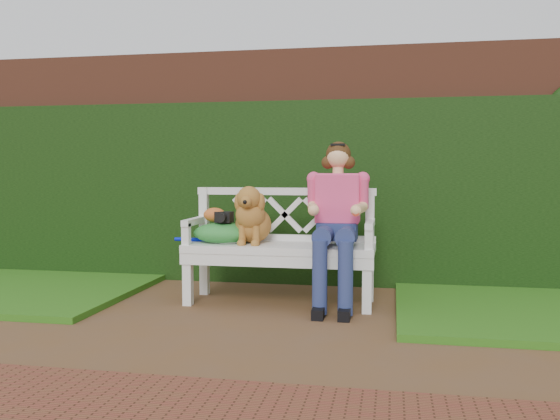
# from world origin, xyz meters

# --- Properties ---
(ground) EXTENTS (60.00, 60.00, 0.00)m
(ground) POSITION_xyz_m (0.00, 0.00, 0.00)
(ground) COLOR brown
(brick_wall) EXTENTS (10.00, 0.30, 2.20)m
(brick_wall) POSITION_xyz_m (0.00, 1.90, 1.10)
(brick_wall) COLOR brown
(brick_wall) RESTS_ON ground
(ivy_hedge) EXTENTS (10.00, 0.18, 1.70)m
(ivy_hedge) POSITION_xyz_m (0.00, 1.68, 0.85)
(ivy_hedge) COLOR #1B390F
(ivy_hedge) RESTS_ON ground
(garden_bench) EXTENTS (1.64, 0.77, 0.48)m
(garden_bench) POSITION_xyz_m (0.18, 0.82, 0.24)
(garden_bench) COLOR white
(garden_bench) RESTS_ON ground
(seated_woman) EXTENTS (0.72, 0.82, 1.21)m
(seated_woman) POSITION_xyz_m (0.64, 0.80, 0.60)
(seated_woman) COLOR #DC2742
(seated_woman) RESTS_ON ground
(dog) EXTENTS (0.35, 0.45, 0.47)m
(dog) POSITION_xyz_m (-0.04, 0.81, 0.71)
(dog) COLOR #B47331
(dog) RESTS_ON garden_bench
(tennis_racket) EXTENTS (0.69, 0.49, 0.03)m
(tennis_racket) POSITION_xyz_m (-0.30, 0.84, 0.50)
(tennis_racket) COLOR silver
(tennis_racket) RESTS_ON garden_bench
(green_bag) EXTENTS (0.54, 0.44, 0.17)m
(green_bag) POSITION_xyz_m (-0.29, 0.82, 0.56)
(green_bag) COLOR #297920
(green_bag) RESTS_ON garden_bench
(camera_item) EXTENTS (0.14, 0.11, 0.09)m
(camera_item) POSITION_xyz_m (-0.27, 0.80, 0.69)
(camera_item) COLOR black
(camera_item) RESTS_ON green_bag
(baseball_glove) EXTENTS (0.20, 0.16, 0.12)m
(baseball_glove) POSITION_xyz_m (-0.36, 0.82, 0.70)
(baseball_glove) COLOR #BD5A24
(baseball_glove) RESTS_ON green_bag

